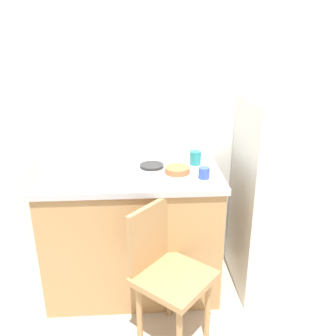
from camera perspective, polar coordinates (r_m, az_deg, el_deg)
name	(u,v)px	position (r m, az deg, el deg)	size (l,w,h in m)	color
back_wall	(169,110)	(2.64, 0.18, 9.41)	(4.80, 0.10, 2.58)	silver
cabinet_base	(133,235)	(2.62, -5.64, -10.78)	(1.19, 0.60, 0.89)	tan
countertop	(131,176)	(2.41, -6.03, -1.28)	(1.23, 0.64, 0.04)	#B7B7BC
faucet	(126,144)	(2.59, -6.87, 3.95)	(0.02, 0.02, 0.27)	#B7B7BC
refrigerator	(283,199)	(2.67, 18.16, -4.73)	(0.63, 0.61, 1.42)	silver
chair	(166,270)	(2.18, -0.34, -16.19)	(0.56, 0.56, 0.89)	tan
dish_tray	(84,167)	(2.49, -13.41, 0.10)	(0.28, 0.20, 0.05)	white
terracotta_bowl	(177,170)	(2.39, 1.51, -0.32)	(0.17, 0.17, 0.04)	#C67042
hotplate	(152,166)	(2.49, -2.64, 0.36)	(0.17, 0.17, 0.02)	#2D2D2D
cup_teal	(195,158)	(2.54, 4.47, 1.66)	(0.08, 0.08, 0.10)	teal
cup_blue	(204,173)	(2.30, 5.87, -0.80)	(0.07, 0.07, 0.07)	blue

